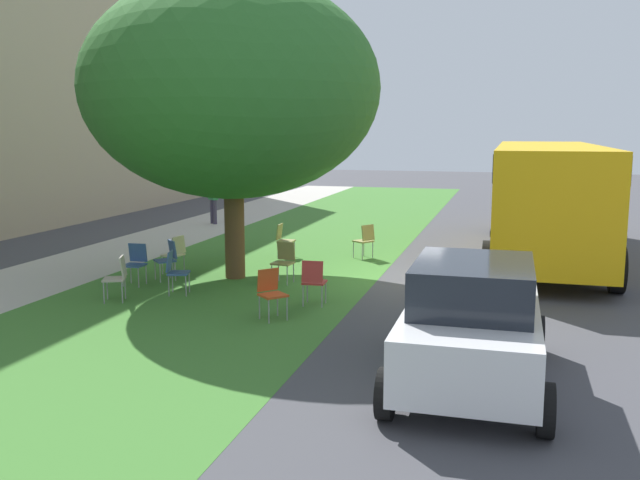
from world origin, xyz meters
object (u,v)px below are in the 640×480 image
Objects in this scene: chair_9 at (175,252)px; pedestrian_0 at (213,198)px; street_tree at (232,89)px; chair_6 at (136,261)px; chair_5 at (271,290)px; chair_8 at (314,279)px; chair_0 at (118,275)px; chair_7 at (283,238)px; school_bus at (546,189)px; parked_car at (472,322)px; chair_3 at (175,269)px; chair_4 at (168,257)px; chair_1 at (284,259)px; chair_2 at (365,238)px.

pedestrian_0 is (8.03, 2.67, 0.41)m from chair_9.
street_tree reaches higher than chair_6.
chair_6 is 1.00× the size of chair_9.
pedestrian_0 is (11.03, 6.05, 0.41)m from chair_5.
chair_8 is at bearing -99.64° from chair_6.
chair_0 is 1.43m from chair_6.
school_bus is (2.15, -6.47, 1.24)m from chair_7.
chair_8 and chair_9 have the same top height.
parked_car is at bearing -122.58° from chair_5.
street_tree reaches higher than chair_0.
chair_9 is (3.00, 3.38, 0.00)m from chair_5.
chair_0 is 1.13m from chair_3.
chair_6 is at bearing 144.51° from chair_4.
chair_1 is 1.00× the size of chair_7.
chair_3 is 2.02m from chair_9.
chair_5 is 4.51m from chair_9.
chair_6 is 4.32m from chair_7.
street_tree reaches higher than chair_1.
pedestrian_0 is (8.03, 4.14, -3.21)m from street_tree.
chair_0 is 2.61m from chair_9.
pedestrian_0 reaches higher than chair_9.
chair_4 is at bearing 135.32° from chair_2.
chair_2 is at bearing -32.86° from chair_0.
school_bus is (5.35, -8.06, 1.24)m from chair_4.
chair_3 is 1.00× the size of chair_8.
street_tree is 7.38× the size of chair_1.
chair_0 is 1.00× the size of chair_2.
school_bus is (1.68, -4.42, 1.24)m from chair_2.
parked_car is at bearing -133.94° from street_tree.
chair_6 is (1.37, 0.42, 0.00)m from chair_0.
chair_9 is 0.52× the size of pedestrian_0.
school_bus is (6.53, -7.28, 1.24)m from chair_3.
school_bus reaches higher than chair_4.
chair_9 is at bearing 90.08° from street_tree.
chair_6 is 1.00× the size of chair_7.
chair_6 is at bearing 125.23° from street_tree.
school_bus reaches higher than chair_0.
parked_car is at bearing -119.94° from chair_3.
chair_0 is at bearing 162.73° from chair_7.
street_tree is at bearing -54.77° from chair_6.
chair_5 is (-0.39, -3.25, 0.00)m from chair_0.
chair_7 is 1.00× the size of chair_9.
street_tree is 3.90m from chair_4.
chair_8 is at bearing -109.54° from chair_4.
chair_0 is 3.78m from chair_8.
school_bus is (6.67, -4.36, 1.24)m from chair_8.
chair_4 is 0.08× the size of school_bus.
chair_8 is (-0.70, -4.14, 0.00)m from chair_6.
chair_6 is at bearing 80.36° from chair_8.
chair_3 is 0.08× the size of school_bus.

